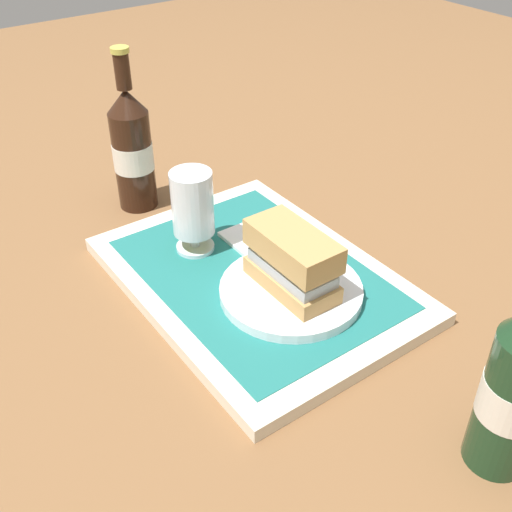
% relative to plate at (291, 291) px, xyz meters
% --- Properties ---
extents(ground_plane, '(3.00, 3.00, 0.00)m').
position_rel_plate_xyz_m(ground_plane, '(0.07, 0.01, -0.03)').
color(ground_plane, brown).
extents(tray, '(0.44, 0.32, 0.02)m').
position_rel_plate_xyz_m(tray, '(0.07, 0.01, -0.02)').
color(tray, beige).
rests_on(tray, ground_plane).
extents(placemat, '(0.38, 0.27, 0.00)m').
position_rel_plate_xyz_m(placemat, '(0.07, 0.01, -0.01)').
color(placemat, '#1E6B66').
rests_on(placemat, tray).
extents(plate, '(0.19, 0.19, 0.01)m').
position_rel_plate_xyz_m(plate, '(0.00, 0.00, 0.00)').
color(plate, white).
rests_on(plate, placemat).
extents(sandwich, '(0.13, 0.06, 0.08)m').
position_rel_plate_xyz_m(sandwich, '(0.00, 0.00, 0.05)').
color(sandwich, tan).
rests_on(sandwich, plate).
extents(beer_glass, '(0.06, 0.06, 0.12)m').
position_rel_plate_xyz_m(beer_glass, '(0.17, 0.05, 0.06)').
color(beer_glass, silver).
rests_on(beer_glass, placemat).
extents(napkin_folded, '(0.09, 0.07, 0.01)m').
position_rel_plate_xyz_m(napkin_folded, '(0.13, -0.03, -0.00)').
color(napkin_folded, white).
rests_on(napkin_folded, placemat).
extents(beer_bottle, '(0.07, 0.07, 0.27)m').
position_rel_plate_xyz_m(beer_bottle, '(0.36, 0.04, 0.08)').
color(beer_bottle, black).
rests_on(beer_bottle, ground_plane).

